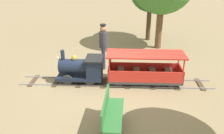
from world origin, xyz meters
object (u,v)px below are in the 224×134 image
(locomotive, at_px, (83,68))
(park_bench, at_px, (111,114))
(conductor_person, at_px, (103,43))
(passenger_car, at_px, (145,71))

(locomotive, xyz_separation_m, park_bench, (-2.31, -1.01, -0.07))
(locomotive, height_order, conductor_person, conductor_person)
(park_bench, bearing_deg, passenger_car, -21.70)
(conductor_person, bearing_deg, passenger_car, -130.06)
(locomotive, relative_size, park_bench, 1.10)
(passenger_car, distance_m, park_bench, 2.48)
(conductor_person, bearing_deg, park_bench, -172.52)
(conductor_person, height_order, park_bench, conductor_person)
(conductor_person, distance_m, park_bench, 3.53)
(park_bench, bearing_deg, locomotive, 23.59)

